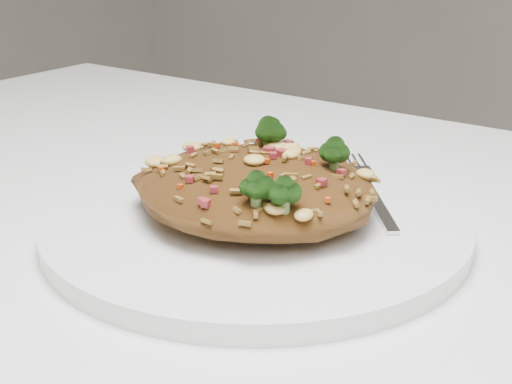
# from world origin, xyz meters

# --- Properties ---
(plate) EXTENTS (0.29, 0.29, 0.01)m
(plate) POSITION_xyz_m (-0.03, 0.05, 0.76)
(plate) COLOR white
(plate) RESTS_ON dining_table
(fried_rice) EXTENTS (0.17, 0.16, 0.06)m
(fried_rice) POSITION_xyz_m (-0.03, 0.05, 0.79)
(fried_rice) COLOR brown
(fried_rice) RESTS_ON plate
(fork) EXTENTS (0.11, 0.14, 0.00)m
(fork) POSITION_xyz_m (0.02, 0.12, 0.77)
(fork) COLOR silver
(fork) RESTS_ON plate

